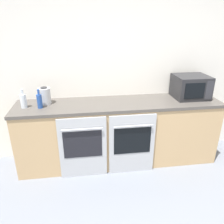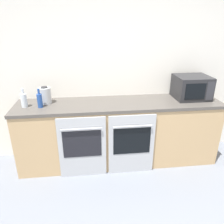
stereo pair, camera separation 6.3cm
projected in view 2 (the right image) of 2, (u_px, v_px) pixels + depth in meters
The scene contains 8 objects.
wall_back at pixel (116, 68), 3.04m from camera, with size 10.00×0.06×2.60m.
counter_back at pixel (119, 132), 3.08m from camera, with size 2.74×0.60×0.90m.
oven_left at pixel (82, 147), 2.75m from camera, with size 0.60×0.06×0.84m.
oven_right at pixel (131, 144), 2.82m from camera, with size 0.60×0.06×0.84m.
microwave at pixel (192, 87), 3.01m from camera, with size 0.46×0.40×0.31m.
bottle_clear at pixel (24, 100), 2.71m from camera, with size 0.08×0.08×0.24m.
bottle_blue at pixel (40, 100), 2.70m from camera, with size 0.06×0.06×0.24m.
kettle at pixel (45, 95), 2.83m from camera, with size 0.15×0.15×0.22m.
Camera 2 is at (-0.41, -0.67, 1.90)m, focal length 35.00 mm.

